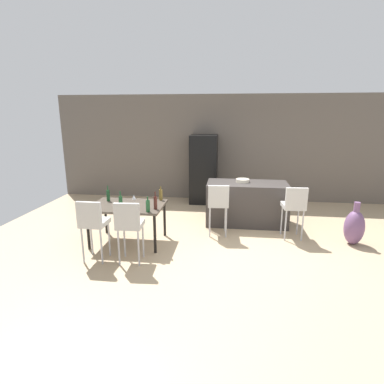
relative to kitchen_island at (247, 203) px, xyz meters
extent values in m
plane|color=tan|center=(-0.31, -1.05, -0.46)|extent=(10.00, 10.00, 0.00)
cube|color=#665B51|center=(-0.31, 2.03, 0.99)|extent=(10.00, 0.12, 2.90)
cube|color=#383330|center=(0.00, 0.00, 0.00)|extent=(1.74, 0.84, 0.92)
cube|color=beige|center=(-0.60, -0.74, 0.19)|extent=(0.43, 0.43, 0.08)
cube|color=beige|center=(-0.59, -0.91, 0.41)|extent=(0.40, 0.09, 0.36)
cylinder|color=#B2B2B7|center=(-0.77, -0.59, -0.16)|extent=(0.03, 0.03, 0.61)
cylinder|color=#B2B2B7|center=(-0.46, -0.57, -0.16)|extent=(0.03, 0.03, 0.61)
cylinder|color=#B2B2B7|center=(-0.75, -0.91, -0.16)|extent=(0.03, 0.03, 0.61)
cylinder|color=#B2B2B7|center=(-0.43, -0.89, -0.16)|extent=(0.03, 0.03, 0.61)
cube|color=beige|center=(0.85, -0.74, 0.19)|extent=(0.43, 0.43, 0.08)
cube|color=beige|center=(0.86, -0.91, 0.41)|extent=(0.40, 0.09, 0.36)
cylinder|color=#B2B2B7|center=(0.68, -0.59, -0.16)|extent=(0.03, 0.03, 0.61)
cylinder|color=#B2B2B7|center=(0.99, -0.57, -0.16)|extent=(0.03, 0.03, 0.61)
cylinder|color=#B2B2B7|center=(0.70, -0.91, -0.16)|extent=(0.03, 0.03, 0.61)
cylinder|color=#B2B2B7|center=(1.02, -0.89, -0.16)|extent=(0.03, 0.03, 0.61)
cube|color=#4C4238|center=(-2.26, -1.35, 0.26)|extent=(1.34, 0.92, 0.04)
cylinder|color=black|center=(-2.87, -0.95, -0.11)|extent=(0.05, 0.05, 0.70)
cylinder|color=black|center=(-1.65, -0.95, -0.11)|extent=(0.05, 0.05, 0.70)
cylinder|color=black|center=(-2.87, -1.76, -0.11)|extent=(0.05, 0.05, 0.70)
cylinder|color=black|center=(-1.65, -1.76, -0.11)|extent=(0.05, 0.05, 0.70)
cube|color=beige|center=(-2.56, -2.12, 0.19)|extent=(0.40, 0.40, 0.08)
cube|color=beige|center=(-2.56, -2.29, 0.41)|extent=(0.40, 0.06, 0.36)
cylinder|color=#B2B2B7|center=(-2.72, -1.95, -0.16)|extent=(0.03, 0.03, 0.61)
cylinder|color=#B2B2B7|center=(-2.40, -1.96, -0.16)|extent=(0.03, 0.03, 0.61)
cylinder|color=#B2B2B7|center=(-2.72, -2.27, -0.16)|extent=(0.03, 0.03, 0.61)
cylinder|color=#B2B2B7|center=(-2.40, -2.28, -0.16)|extent=(0.03, 0.03, 0.61)
cube|color=beige|center=(-1.96, -2.12, 0.19)|extent=(0.42, 0.42, 0.08)
cube|color=beige|center=(-1.95, -2.29, 0.41)|extent=(0.40, 0.08, 0.36)
cylinder|color=#B2B2B7|center=(-2.12, -1.96, -0.16)|extent=(0.03, 0.03, 0.61)
cylinder|color=#B2B2B7|center=(-1.81, -1.95, -0.16)|extent=(0.03, 0.03, 0.61)
cylinder|color=#B2B2B7|center=(-2.11, -2.28, -0.16)|extent=(0.03, 0.03, 0.61)
cylinder|color=#B2B2B7|center=(-1.79, -2.27, -0.16)|extent=(0.03, 0.03, 0.61)
cylinder|color=#194723|center=(-2.28, -1.62, 0.40)|extent=(0.07, 0.07, 0.23)
cylinder|color=#194723|center=(-2.28, -1.62, 0.56)|extent=(0.02, 0.02, 0.09)
cylinder|color=#194723|center=(-2.70, -1.15, 0.39)|extent=(0.07, 0.07, 0.21)
cylinder|color=#194723|center=(-2.70, -1.15, 0.54)|extent=(0.02, 0.02, 0.09)
cylinder|color=#194723|center=(-1.76, -1.72, 0.38)|extent=(0.07, 0.07, 0.20)
cylinder|color=#194723|center=(-1.76, -1.72, 0.52)|extent=(0.02, 0.02, 0.07)
cylinder|color=#471E19|center=(-1.67, -1.55, 0.39)|extent=(0.06, 0.06, 0.23)
cylinder|color=#471E19|center=(-1.67, -1.55, 0.55)|extent=(0.02, 0.02, 0.09)
cylinder|color=brown|center=(-1.71, -0.96, 0.38)|extent=(0.07, 0.07, 0.21)
cylinder|color=brown|center=(-1.71, -0.96, 0.52)|extent=(0.02, 0.02, 0.06)
cylinder|color=silver|center=(-2.16, -1.26, 0.28)|extent=(0.06, 0.06, 0.00)
cylinder|color=silver|center=(-2.16, -1.26, 0.32)|extent=(0.01, 0.01, 0.08)
cone|color=silver|center=(-2.16, -1.26, 0.41)|extent=(0.07, 0.07, 0.09)
cube|color=black|center=(-1.10, 1.59, 0.46)|extent=(0.72, 0.68, 1.84)
cylinder|color=beige|center=(-0.10, 0.07, 0.50)|extent=(0.29, 0.29, 0.07)
ellipsoid|color=#704C75|center=(1.94, -0.92, -0.13)|extent=(0.36, 0.36, 0.65)
cylinder|color=#704C75|center=(1.94, -0.92, 0.26)|extent=(0.11, 0.11, 0.18)
camera|label=1|loc=(-0.39, -6.64, 1.91)|focal=28.84mm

